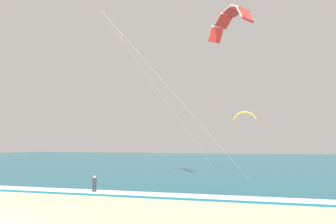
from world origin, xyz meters
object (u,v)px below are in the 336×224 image
Objects in this scene: kitesurfer at (94,184)px; kite_primary at (230,19)px; surfboard at (94,194)px; kite_distant at (245,115)px.

kite_primary is at bearing 34.48° from kitesurfer.
surfboard is 0.91m from kitesurfer.
kitesurfer is at bearing 116.24° from surfboard.
kitesurfer is (-0.01, 0.02, 0.91)m from surfboard.
surfboard is at bearing -115.77° from kite_distant.
kitesurfer is 22.13m from kite_primary.
kite_distant reaches higher than kitesurfer.
surfboard is at bearing -145.45° from kite_primary.
kitesurfer reaches higher than surfboard.
surfboard is 29.10m from kite_distant.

